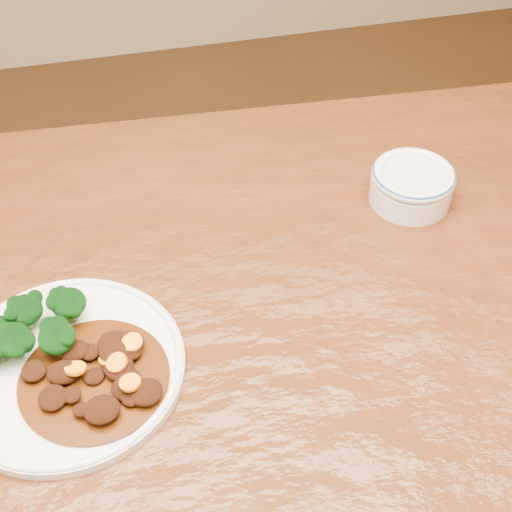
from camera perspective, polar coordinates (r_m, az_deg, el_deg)
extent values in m
cube|color=#501D0E|center=(0.78, -0.77, -8.60)|extent=(1.55, 0.99, 0.04)
cylinder|color=white|center=(0.77, -14.85, -8.69)|extent=(0.24, 0.24, 0.01)
torus|color=white|center=(0.76, -14.93, -8.45)|extent=(0.24, 0.24, 0.01)
cylinder|color=#6D994F|center=(0.77, -15.36, -7.24)|extent=(0.01, 0.01, 0.01)
ellipsoid|color=black|center=(0.75, -15.64, -6.33)|extent=(0.04, 0.04, 0.03)
cylinder|color=#6D994F|center=(0.80, -17.70, -5.05)|extent=(0.01, 0.01, 0.01)
ellipsoid|color=black|center=(0.79, -18.00, -4.14)|extent=(0.04, 0.04, 0.03)
cylinder|color=#6D994F|center=(0.78, -18.57, -7.24)|extent=(0.01, 0.01, 0.01)
ellipsoid|color=black|center=(0.76, -18.91, -6.34)|extent=(0.04, 0.04, 0.03)
cylinder|color=#6D994F|center=(0.79, -19.52, -6.23)|extent=(0.01, 0.01, 0.01)
ellipsoid|color=black|center=(0.78, -19.82, -5.46)|extent=(0.03, 0.03, 0.02)
cylinder|color=#6D994F|center=(0.79, -14.51, -4.58)|extent=(0.01, 0.01, 0.01)
ellipsoid|color=black|center=(0.78, -14.76, -3.66)|extent=(0.04, 0.04, 0.03)
cylinder|color=#3F1D06|center=(0.74, -12.81, -9.58)|extent=(0.15, 0.15, 0.00)
ellipsoid|color=black|center=(0.73, -10.96, -8.89)|extent=(0.03, 0.03, 0.01)
ellipsoid|color=black|center=(0.71, -12.23, -11.92)|extent=(0.04, 0.03, 0.02)
ellipsoid|color=black|center=(0.75, -14.29, -7.33)|extent=(0.03, 0.03, 0.02)
ellipsoid|color=black|center=(0.72, -10.21, -9.56)|extent=(0.03, 0.02, 0.01)
ellipsoid|color=black|center=(0.73, -10.95, -8.70)|extent=(0.03, 0.03, 0.02)
ellipsoid|color=black|center=(0.75, -13.17, -7.48)|extent=(0.02, 0.02, 0.01)
ellipsoid|color=black|center=(0.71, -9.93, -11.00)|extent=(0.02, 0.02, 0.01)
ellipsoid|color=black|center=(0.72, -14.51, -10.70)|extent=(0.02, 0.02, 0.01)
ellipsoid|color=black|center=(0.73, -15.95, -10.85)|extent=(0.03, 0.03, 0.01)
ellipsoid|color=black|center=(0.71, -8.78, -10.88)|extent=(0.03, 0.03, 0.02)
ellipsoid|color=black|center=(0.75, -17.35, -8.76)|extent=(0.03, 0.03, 0.01)
ellipsoid|color=black|center=(0.74, -12.84, -9.38)|extent=(0.02, 0.02, 0.01)
ellipsoid|color=black|center=(0.71, -8.81, -10.54)|extent=(0.03, 0.03, 0.02)
ellipsoid|color=black|center=(0.75, -10.13, -6.83)|extent=(0.03, 0.03, 0.02)
ellipsoid|color=black|center=(0.72, -10.50, -10.38)|extent=(0.03, 0.03, 0.01)
ellipsoid|color=black|center=(0.71, -13.74, -11.86)|extent=(0.02, 0.02, 0.01)
ellipsoid|color=black|center=(0.75, -11.30, -6.90)|extent=(0.03, 0.03, 0.02)
ellipsoid|color=black|center=(0.74, -15.11, -8.98)|extent=(0.03, 0.03, 0.02)
ellipsoid|color=black|center=(0.74, -10.15, -7.52)|extent=(0.03, 0.02, 0.01)
ellipsoid|color=black|center=(0.74, -11.18, -7.49)|extent=(0.03, 0.04, 0.02)
cylinder|color=orange|center=(0.73, -11.07, -8.36)|extent=(0.03, 0.03, 0.01)
cylinder|color=orange|center=(0.71, -10.05, -9.94)|extent=(0.02, 0.02, 0.01)
cylinder|color=orange|center=(0.73, -14.26, -8.70)|extent=(0.03, 0.03, 0.01)
cylinder|color=orange|center=(0.76, -14.58, -7.46)|extent=(0.03, 0.03, 0.01)
cylinder|color=orange|center=(0.74, -11.68, -7.91)|extent=(0.03, 0.03, 0.01)
cylinder|color=orange|center=(0.74, -9.87, -6.80)|extent=(0.03, 0.03, 0.01)
cylinder|color=silver|center=(0.94, 12.27, 5.20)|extent=(0.10, 0.10, 0.03)
cylinder|color=beige|center=(0.93, 12.46, 6.17)|extent=(0.08, 0.08, 0.01)
torus|color=silver|center=(0.92, 12.50, 6.34)|extent=(0.11, 0.11, 0.01)
torus|color=navy|center=(0.92, 12.53, 6.50)|extent=(0.10, 0.10, 0.00)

